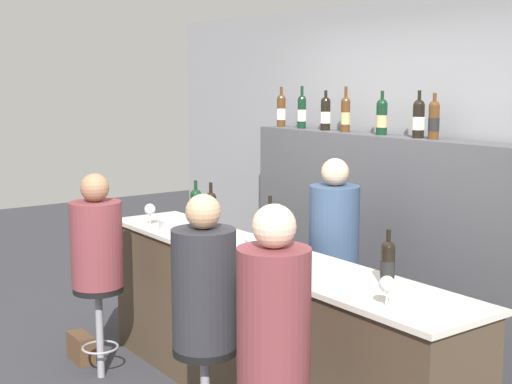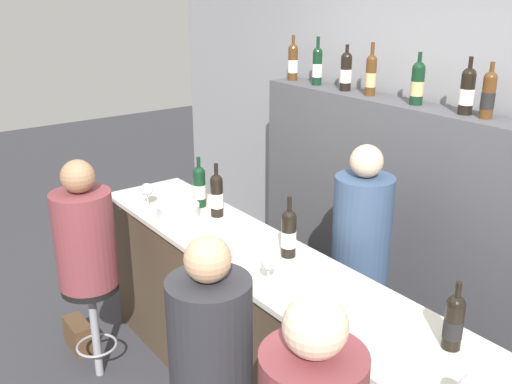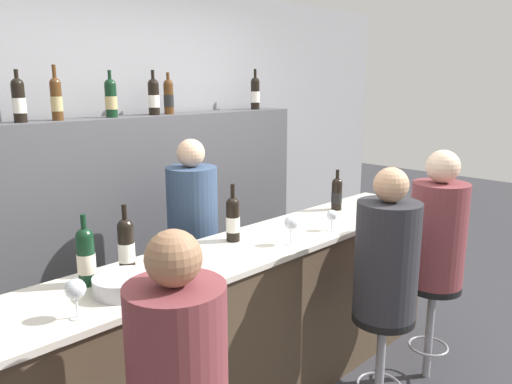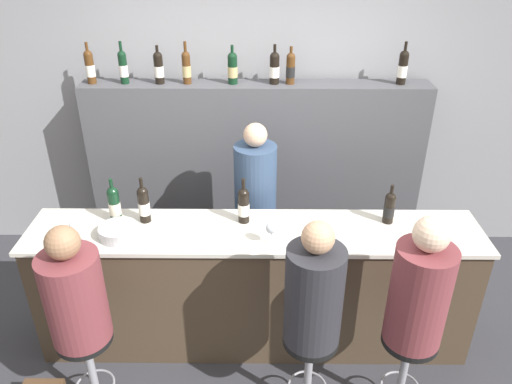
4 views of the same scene
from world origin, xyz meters
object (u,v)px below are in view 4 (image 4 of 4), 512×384
(wine_bottle_backbar_4, at_px, (233,68))
(bar_stool_left, at_px, (88,353))
(guest_seated_right, at_px, (420,290))
(wine_bottle_counter_3, at_px, (389,207))
(bar_stool_middle, at_px, (310,354))
(wine_bottle_backbar_1, at_px, (123,67))
(wine_bottle_backbar_2, at_px, (159,67))
(wine_bottle_backbar_6, at_px, (291,68))
(guest_seated_left, at_px, (74,293))
(bartender, at_px, (255,220))
(wine_glass_0, at_px, (75,228))
(guest_seated_middle, at_px, (314,292))
(wine_bottle_counter_2, at_px, (244,205))
(wine_bottle_backbar_0, at_px, (90,67))
(wine_bottle_counter_0, at_px, (114,204))
(wine_glass_2, at_px, (331,233))
(wine_bottle_backbar_5, at_px, (274,68))
(wine_bottle_backbar_3, at_px, (186,67))
(wine_bottle_backbar_7, at_px, (403,67))
(wine_bottle_counter_1, at_px, (144,204))
(bar_stool_right, at_px, (407,355))
(metal_bowl, at_px, (119,232))
(wine_glass_3, at_px, (440,231))
(wine_glass_1, at_px, (272,229))

(wine_bottle_backbar_4, relative_size, bar_stool_left, 0.48)
(guest_seated_right, bearing_deg, wine_bottle_counter_3, 91.27)
(bar_stool_left, xyz_separation_m, bar_stool_middle, (1.36, 0.00, 0.00))
(wine_bottle_backbar_1, bearing_deg, wine_bottle_counter_3, -28.36)
(wine_bottle_backbar_2, relative_size, wine_bottle_backbar_6, 1.02)
(guest_seated_left, xyz_separation_m, bartender, (1.01, 1.21, -0.27))
(wine_bottle_backbar_2, xyz_separation_m, guest_seated_right, (1.72, -1.81, -0.76))
(wine_bottle_backbar_6, height_order, wine_glass_0, wine_bottle_backbar_6)
(guest_seated_middle, bearing_deg, wine_bottle_counter_2, 119.30)
(wine_bottle_backbar_0, height_order, wine_bottle_backbar_2, wine_bottle_backbar_0)
(bar_stool_middle, bearing_deg, wine_bottle_counter_0, 150.26)
(wine_glass_2, height_order, bartender, bartender)
(wine_bottle_backbar_5, bearing_deg, wine_glass_2, -75.90)
(wine_bottle_backbar_3, relative_size, wine_bottle_backbar_7, 1.00)
(wine_bottle_backbar_0, relative_size, wine_bottle_backbar_1, 0.98)
(wine_bottle_backbar_1, distance_m, wine_glass_2, 2.18)
(wine_glass_0, bearing_deg, guest_seated_left, -75.12)
(wine_bottle_backbar_7, relative_size, wine_glass_2, 2.67)
(guest_seated_middle, bearing_deg, wine_bottle_backbar_0, 132.82)
(wine_bottle_counter_1, height_order, guest_seated_left, guest_seated_left)
(wine_bottle_counter_2, xyz_separation_m, bar_stool_left, (-0.94, -0.74, -0.62))
(guest_seated_middle, xyz_separation_m, bar_stool_right, (0.59, 0.00, -0.49))
(metal_bowl, xyz_separation_m, bar_stool_middle, (1.23, -0.55, -0.53))
(bar_stool_middle, relative_size, guest_seated_middle, 0.80)
(wine_bottle_backbar_4, relative_size, bar_stool_right, 0.48)
(wine_glass_3, bearing_deg, wine_glass_1, -180.00)
(bar_stool_left, height_order, guest_seated_right, guest_seated_right)
(wine_bottle_backbar_7, bearing_deg, guest_seated_middle, -114.79)
(wine_glass_0, bearing_deg, bartender, 33.10)
(wine_bottle_backbar_2, xyz_separation_m, wine_glass_3, (1.96, -1.35, -0.68))
(metal_bowl, bearing_deg, guest_seated_left, -102.71)
(wine_bottle_backbar_2, relative_size, bar_stool_right, 0.48)
(wine_bottle_backbar_6, distance_m, wine_glass_1, 1.51)
(wine_bottle_backbar_4, bearing_deg, bar_stool_right, -58.28)
(wine_bottle_counter_1, distance_m, guest_seated_middle, 1.33)
(wine_bottle_counter_2, height_order, wine_glass_1, wine_bottle_counter_2)
(wine_bottle_backbar_7, distance_m, guest_seated_right, 1.99)
(wine_bottle_backbar_3, bearing_deg, wine_bottle_backbar_5, 0.00)
(wine_bottle_backbar_7, bearing_deg, wine_glass_1, -128.45)
(wine_bottle_backbar_3, xyz_separation_m, bar_stool_left, (-0.46, -1.81, -1.27))
(wine_bottle_counter_1, distance_m, wine_glass_3, 1.95)
(bar_stool_middle, bearing_deg, wine_glass_1, 116.36)
(metal_bowl, height_order, guest_seated_right, guest_seated_right)
(wine_glass_1, bearing_deg, wine_bottle_backbar_5, 88.30)
(bartender, bearing_deg, wine_bottle_counter_0, -153.95)
(bartender, bearing_deg, wine_bottle_backbar_6, 65.06)
(wine_bottle_counter_1, height_order, guest_seated_right, guest_seated_right)
(wine_bottle_backbar_2, xyz_separation_m, wine_bottle_backbar_7, (1.96, 0.00, 0.01))
(wine_bottle_backbar_7, xyz_separation_m, wine_glass_1, (-1.07, -1.35, -0.67))
(guest_seated_right, bearing_deg, wine_bottle_backbar_1, 137.84)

